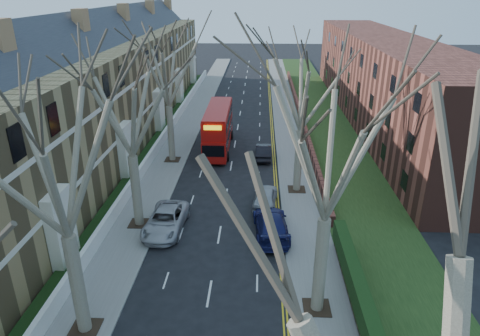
# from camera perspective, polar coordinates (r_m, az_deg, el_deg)

# --- Properties ---
(pavement_left) EXTENTS (3.00, 102.00, 0.12)m
(pavement_left) POSITION_cam_1_polar(r_m,az_deg,el_deg) (51.73, -6.97, 5.61)
(pavement_left) COLOR slate
(pavement_left) RESTS_ON ground
(pavement_right) EXTENTS (3.00, 102.00, 0.12)m
(pavement_right) POSITION_cam_1_polar(r_m,az_deg,el_deg) (51.14, 6.47, 5.43)
(pavement_right) COLOR slate
(pavement_right) RESTS_ON ground
(terrace_left) EXTENTS (9.70, 78.00, 13.60)m
(terrace_left) POSITION_cam_1_polar(r_m,az_deg,el_deg) (44.87, -18.79, 9.11)
(terrace_left) COLOR olive
(terrace_left) RESTS_ON ground
(flats_right) EXTENTS (13.97, 54.00, 10.00)m
(flats_right) POSITION_cam_1_polar(r_m,az_deg,el_deg) (55.71, 18.53, 11.09)
(flats_right) COLOR brown
(flats_right) RESTS_ON ground
(front_wall_left) EXTENTS (0.30, 78.00, 1.00)m
(front_wall_left) POSITION_cam_1_polar(r_m,az_deg,el_deg) (44.45, -10.75, 3.19)
(front_wall_left) COLOR white
(front_wall_left) RESTS_ON ground
(grass_verge_right) EXTENTS (6.00, 102.00, 0.06)m
(grass_verge_right) POSITION_cam_1_polar(r_m,az_deg,el_deg) (51.61, 11.48, 5.38)
(grass_verge_right) COLOR #1B3412
(grass_verge_right) RESTS_ON ground
(tree_left_mid) EXTENTS (10.50, 10.50, 14.71)m
(tree_left_mid) POSITION_cam_1_polar(r_m,az_deg,el_deg) (18.65, -23.79, 2.69)
(tree_left_mid) COLOR #6F624F
(tree_left_mid) RESTS_ON ground
(tree_left_far) EXTENTS (10.15, 10.15, 14.22)m
(tree_left_far) POSITION_cam_1_polar(r_m,az_deg,el_deg) (27.65, -14.96, 9.36)
(tree_left_far) COLOR #6F624F
(tree_left_far) RESTS_ON ground
(tree_left_dist) EXTENTS (10.50, 10.50, 14.71)m
(tree_left_dist) POSITION_cam_1_polar(r_m,az_deg,el_deg) (38.99, -9.85, 14.08)
(tree_left_dist) COLOR #6F624F
(tree_left_dist) RESTS_ON ground
(tree_right_mid) EXTENTS (10.50, 10.50, 14.71)m
(tree_right_mid) POSITION_cam_1_polar(r_m,az_deg,el_deg) (18.86, 12.18, 4.40)
(tree_right_mid) COLOR #6F624F
(tree_right_mid) RESTS_ON ground
(tree_right_far) EXTENTS (10.15, 10.15, 14.22)m
(tree_right_far) POSITION_cam_1_polar(r_m,az_deg,el_deg) (32.40, 8.40, 11.82)
(tree_right_far) COLOR #6F624F
(tree_right_far) RESTS_ON ground
(double_decker_bus) EXTENTS (2.61, 10.01, 4.22)m
(double_decker_bus) POSITION_cam_1_polar(r_m,az_deg,el_deg) (43.45, -2.92, 5.12)
(double_decker_bus) COLOR #A30F0B
(double_decker_bus) RESTS_ON ground
(car_left_far) EXTENTS (2.70, 5.39, 1.46)m
(car_left_far) POSITION_cam_1_polar(r_m,az_deg,el_deg) (29.76, -9.88, -6.90)
(car_left_far) COLOR #A6A6AC
(car_left_far) RESTS_ON ground
(car_right_near) EXTENTS (2.63, 5.53, 1.56)m
(car_right_near) POSITION_cam_1_polar(r_m,az_deg,el_deg) (28.87, 4.17, -7.50)
(car_right_near) COLOR #16184D
(car_right_near) RESTS_ON ground
(car_right_mid) EXTENTS (2.13, 4.44, 1.46)m
(car_right_mid) POSITION_cam_1_polar(r_m,az_deg,el_deg) (32.55, 3.39, -3.82)
(car_right_mid) COLOR #9C9FA5
(car_right_mid) RESTS_ON ground
(car_right_far) EXTENTS (1.51, 4.20, 1.38)m
(car_right_far) POSITION_cam_1_polar(r_m,az_deg,el_deg) (41.50, 3.15, 2.23)
(car_right_far) COLOR black
(car_right_far) RESTS_ON ground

